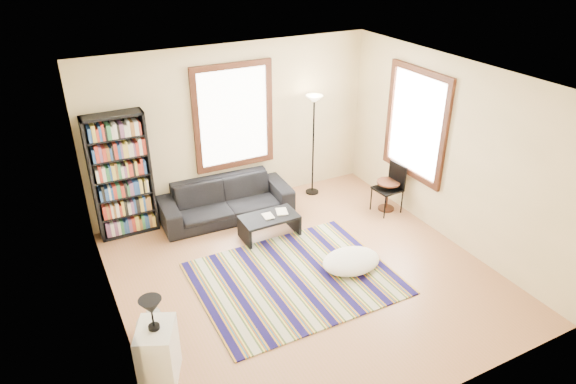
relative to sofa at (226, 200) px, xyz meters
name	(u,v)px	position (x,y,z in m)	size (l,w,h in m)	color
floor	(304,277)	(0.37, -2.05, -0.37)	(5.00, 5.00, 0.10)	#AB6E4E
ceiling	(308,77)	(0.37, -2.05, 2.53)	(5.00, 5.00, 0.10)	white
wall_back	(232,127)	(0.37, 0.50, 1.08)	(5.00, 0.10, 2.80)	beige
wall_front	(442,300)	(0.37, -4.60, 1.08)	(5.00, 0.10, 2.80)	beige
wall_left	(103,236)	(-2.18, -2.05, 1.08)	(0.10, 5.00, 2.80)	beige
wall_right	(454,152)	(2.92, -2.05, 1.08)	(0.10, 5.00, 2.80)	beige
window_back	(233,117)	(0.37, 0.42, 1.28)	(1.20, 0.06, 1.60)	white
window_right	(416,124)	(2.84, -1.25, 1.28)	(0.06, 1.20, 1.60)	white
rug	(295,278)	(0.21, -2.07, -0.31)	(2.69, 2.15, 0.02)	#120D43
sofa	(226,200)	(0.00, 0.00, 0.00)	(2.20, 0.86, 0.64)	black
bookshelf	(121,176)	(-1.58, 0.27, 0.68)	(0.90, 0.30, 2.00)	black
coffee_table	(269,226)	(0.38, -0.89, -0.14)	(0.90, 0.50, 0.36)	black
book_a	(263,217)	(0.28, -0.89, 0.05)	(0.16, 0.21, 0.02)	beige
book_b	(276,212)	(0.53, -0.84, 0.05)	(0.17, 0.24, 0.02)	beige
floor_cushion	(351,261)	(1.06, -2.20, -0.21)	(0.88, 0.66, 0.22)	white
floor_lamp	(313,146)	(1.73, 0.10, 0.61)	(0.30, 0.30, 1.86)	black
side_table	(387,195)	(2.57, -1.04, -0.05)	(0.40, 0.40, 0.54)	#3F180F
folding_chair	(387,189)	(2.52, -1.09, 0.11)	(0.42, 0.40, 0.86)	black
white_cabinet	(158,353)	(-1.93, -2.96, 0.03)	(0.38, 0.50, 0.70)	white
table_lamp	(152,314)	(-1.93, -2.96, 0.57)	(0.24, 0.24, 0.38)	black
dog	(148,321)	(-1.88, -2.28, -0.07)	(0.36, 0.51, 0.51)	#B6B6B6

